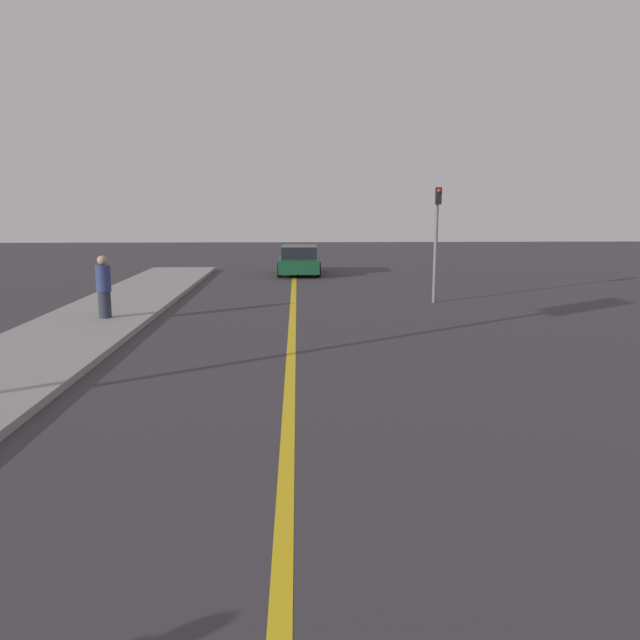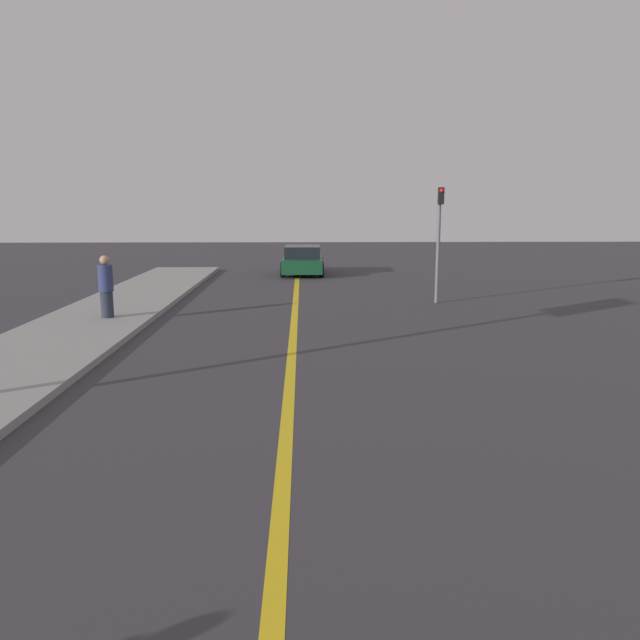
{
  "view_description": "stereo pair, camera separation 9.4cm",
  "coord_description": "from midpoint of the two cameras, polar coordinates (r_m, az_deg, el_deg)",
  "views": [
    {
      "loc": [
        0.16,
        4.12,
        3.25
      ],
      "look_at": [
        0.57,
        15.52,
        1.15
      ],
      "focal_mm": 35.0,
      "sensor_mm": 36.0,
      "label": 1
    },
    {
      "loc": [
        0.25,
        4.11,
        3.25
      ],
      "look_at": [
        0.57,
        15.52,
        1.15
      ],
      "focal_mm": 35.0,
      "sensor_mm": 36.0,
      "label": 2
    }
  ],
  "objects": [
    {
      "name": "sidewalk_left",
      "position": [
        15.32,
        -23.74,
        -2.41
      ],
      "size": [
        3.13,
        35.88,
        0.15
      ],
      "color": "gray",
      "rests_on": "ground_plane"
    },
    {
      "name": "car_ahead_center",
      "position": [
        29.69,
        -1.52,
        5.45
      ],
      "size": [
        2.02,
        3.96,
        1.37
      ],
      "rotation": [
        0.0,
        0.0,
        -0.01
      ],
      "color": "#144728",
      "rests_on": "ground_plane"
    },
    {
      "name": "road_center_line",
      "position": [
        14.26,
        -2.37,
        -2.72
      ],
      "size": [
        0.2,
        60.0,
        0.01
      ],
      "color": "gold",
      "rests_on": "ground_plane"
    },
    {
      "name": "traffic_light",
      "position": [
        21.19,
        10.94,
        7.87
      ],
      "size": [
        0.18,
        0.4,
        3.82
      ],
      "color": "slate",
      "rests_on": "ground_plane"
    },
    {
      "name": "pedestrian_far_standing",
      "position": [
        18.34,
        -18.84,
        2.89
      ],
      "size": [
        0.4,
        0.4,
        1.74
      ],
      "color": "#282D3D",
      "rests_on": "sidewalk_left"
    }
  ]
}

